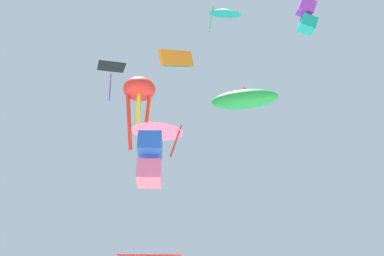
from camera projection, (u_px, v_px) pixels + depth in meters
kite_box_purple at (307, 16)px, 34.34m from camera, size 1.54×1.28×2.82m
kite_delta_teal at (225, 11)px, 39.52m from camera, size 3.14×3.15×2.60m
kite_diamond_black at (111, 68)px, 46.11m from camera, size 3.08×3.08×3.91m
kite_octopus_red at (139, 93)px, 40.08m from camera, size 3.10×3.10×7.01m
kite_parafoil_orange at (177, 59)px, 49.19m from camera, size 4.66×4.63×3.73m
kite_inflatable_green at (244, 99)px, 49.72m from camera, size 8.10×5.87×3.15m
kite_box_blue at (150, 159)px, 28.24m from camera, size 1.79×2.08×3.62m
kite_delta_pink at (158, 128)px, 33.62m from camera, size 5.64×5.65×3.23m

